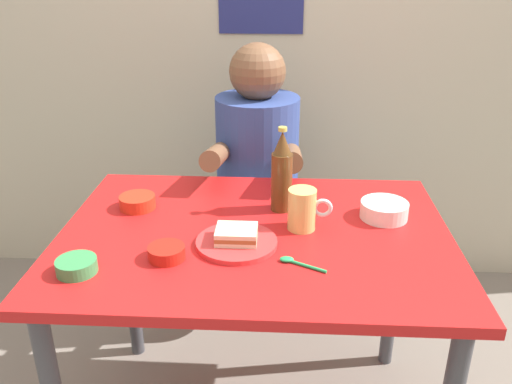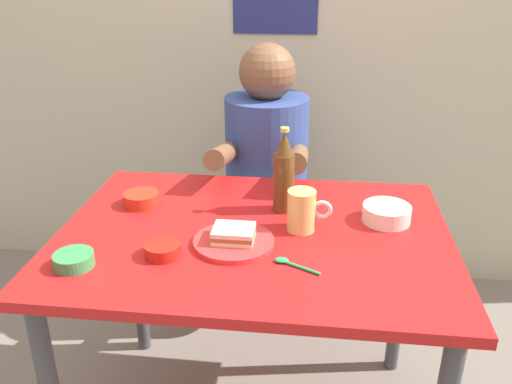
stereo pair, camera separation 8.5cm
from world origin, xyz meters
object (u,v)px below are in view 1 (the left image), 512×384
(stool, at_px, (257,243))
(beer_bottle, at_px, (282,173))
(plate_orange, at_px, (237,243))
(beer_mug, at_px, (303,209))
(person_seated, at_px, (257,150))
(sandwich, at_px, (236,234))
(dining_table, at_px, (255,260))
(dip_bowl_green, at_px, (76,265))

(stool, distance_m, beer_bottle, 0.71)
(plate_orange, distance_m, beer_mug, 0.21)
(person_seated, distance_m, sandwich, 0.70)
(plate_orange, xyz_separation_m, sandwich, (-0.00, 0.00, 0.02))
(stool, height_order, beer_mug, beer_mug)
(beer_bottle, bearing_deg, person_seated, 101.89)
(dining_table, height_order, beer_mug, beer_mug)
(plate_orange, distance_m, dip_bowl_green, 0.41)
(plate_orange, height_order, beer_mug, beer_mug)
(person_seated, bearing_deg, dip_bowl_green, -114.98)
(dining_table, xyz_separation_m, plate_orange, (-0.05, -0.08, 0.10))
(dip_bowl_green, bearing_deg, beer_bottle, 37.76)
(person_seated, bearing_deg, beer_mug, -74.82)
(dining_table, relative_size, person_seated, 1.53)
(stool, bearing_deg, beer_mug, -75.09)
(beer_mug, xyz_separation_m, dip_bowl_green, (-0.56, -0.26, -0.04))
(sandwich, xyz_separation_m, dip_bowl_green, (-0.38, -0.16, -0.01))
(beer_mug, bearing_deg, stool, 104.91)
(plate_orange, xyz_separation_m, beer_mug, (0.18, 0.11, 0.05))
(plate_orange, height_order, sandwich, sandwich)
(person_seated, height_order, beer_mug, person_seated)
(dining_table, relative_size, dip_bowl_green, 11.00)
(plate_orange, bearing_deg, dining_table, 60.00)
(person_seated, xyz_separation_m, beer_mug, (0.16, -0.59, 0.03))
(beer_bottle, bearing_deg, dip_bowl_green, -142.24)
(dining_table, distance_m, beer_bottle, 0.27)
(person_seated, relative_size, plate_orange, 3.27)
(stool, distance_m, plate_orange, 0.81)
(dining_table, bearing_deg, person_seated, 92.51)
(dining_table, distance_m, sandwich, 0.15)
(stool, relative_size, beer_mug, 3.57)
(dining_table, height_order, person_seated, person_seated)
(dining_table, bearing_deg, stool, 92.47)
(plate_orange, distance_m, beer_bottle, 0.28)
(beer_mug, height_order, dip_bowl_green, beer_mug)
(person_seated, relative_size, beer_mug, 5.71)
(stool, xyz_separation_m, person_seated, (0.00, -0.01, 0.42))
(dining_table, relative_size, stool, 2.44)
(person_seated, distance_m, beer_mug, 0.61)
(dip_bowl_green, bearing_deg, plate_orange, 22.39)
(dip_bowl_green, bearing_deg, stool, 65.30)
(dip_bowl_green, bearing_deg, person_seated, 65.02)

